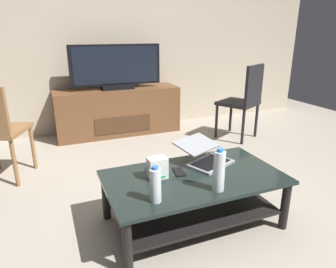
{
  "coord_description": "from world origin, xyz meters",
  "views": [
    {
      "loc": [
        -0.91,
        -1.79,
        1.34
      ],
      "look_at": [
        -0.01,
        0.4,
        0.53
      ],
      "focal_mm": 32.29,
      "sensor_mm": 36.0,
      "label": 1
    }
  ],
  "objects_px": {
    "television": "(116,68)",
    "laptop": "(205,155)",
    "media_cabinet": "(118,111)",
    "water_bottle_near": "(155,185)",
    "coffee_table": "(193,190)",
    "cell_phone": "(179,172)",
    "tv_remote": "(152,164)",
    "dining_chair": "(244,98)",
    "router_box": "(157,168)",
    "water_bottle_far": "(219,171)"
  },
  "relations": [
    {
      "from": "dining_chair",
      "to": "laptop",
      "type": "bearing_deg",
      "value": -135.21
    },
    {
      "from": "coffee_table",
      "to": "media_cabinet",
      "type": "xyz_separation_m",
      "value": [
        0.0,
        2.26,
        0.04
      ]
    },
    {
      "from": "television",
      "to": "cell_phone",
      "type": "relative_size",
      "value": 8.45
    },
    {
      "from": "dining_chair",
      "to": "water_bottle_far",
      "type": "distance_m",
      "value": 2.16
    },
    {
      "from": "water_bottle_far",
      "to": "media_cabinet",
      "type": "bearing_deg",
      "value": 91.09
    },
    {
      "from": "television",
      "to": "tv_remote",
      "type": "bearing_deg",
      "value": -96.34
    },
    {
      "from": "laptop",
      "to": "water_bottle_far",
      "type": "bearing_deg",
      "value": -107.56
    },
    {
      "from": "media_cabinet",
      "to": "laptop",
      "type": "xyz_separation_m",
      "value": [
        0.18,
        -2.09,
        0.13
      ]
    },
    {
      "from": "laptop",
      "to": "tv_remote",
      "type": "relative_size",
      "value": 2.89
    },
    {
      "from": "dining_chair",
      "to": "router_box",
      "type": "distance_m",
      "value": 2.16
    },
    {
      "from": "water_bottle_near",
      "to": "tv_remote",
      "type": "xyz_separation_m",
      "value": [
        0.15,
        0.48,
        -0.1
      ]
    },
    {
      "from": "laptop",
      "to": "router_box",
      "type": "bearing_deg",
      "value": -166.34
    },
    {
      "from": "television",
      "to": "tv_remote",
      "type": "distance_m",
      "value": 2.04
    },
    {
      "from": "dining_chair",
      "to": "television",
      "type": "bearing_deg",
      "value": 150.32
    },
    {
      "from": "cell_phone",
      "to": "coffee_table",
      "type": "bearing_deg",
      "value": -38.49
    },
    {
      "from": "media_cabinet",
      "to": "tv_remote",
      "type": "height_order",
      "value": "media_cabinet"
    },
    {
      "from": "dining_chair",
      "to": "tv_remote",
      "type": "bearing_deg",
      "value": -145.17
    },
    {
      "from": "television",
      "to": "media_cabinet",
      "type": "bearing_deg",
      "value": 90.0
    },
    {
      "from": "coffee_table",
      "to": "tv_remote",
      "type": "bearing_deg",
      "value": 128.74
    },
    {
      "from": "router_box",
      "to": "water_bottle_near",
      "type": "height_order",
      "value": "water_bottle_near"
    },
    {
      "from": "television",
      "to": "water_bottle_far",
      "type": "xyz_separation_m",
      "value": [
        0.05,
        -2.47,
        -0.38
      ]
    },
    {
      "from": "laptop",
      "to": "tv_remote",
      "type": "distance_m",
      "value": 0.41
    },
    {
      "from": "media_cabinet",
      "to": "router_box",
      "type": "bearing_deg",
      "value": -96.45
    },
    {
      "from": "television",
      "to": "laptop",
      "type": "distance_m",
      "value": 2.12
    },
    {
      "from": "coffee_table",
      "to": "router_box",
      "type": "distance_m",
      "value": 0.32
    },
    {
      "from": "television",
      "to": "laptop",
      "type": "xyz_separation_m",
      "value": [
        0.18,
        -2.06,
        -0.45
      ]
    },
    {
      "from": "water_bottle_far",
      "to": "cell_phone",
      "type": "bearing_deg",
      "value": 111.12
    },
    {
      "from": "dining_chair",
      "to": "tv_remote",
      "type": "height_order",
      "value": "dining_chair"
    },
    {
      "from": "television",
      "to": "dining_chair",
      "type": "distance_m",
      "value": 1.69
    },
    {
      "from": "laptop",
      "to": "cell_phone",
      "type": "relative_size",
      "value": 3.31
    },
    {
      "from": "coffee_table",
      "to": "water_bottle_near",
      "type": "xyz_separation_m",
      "value": [
        -0.36,
        -0.21,
        0.22
      ]
    },
    {
      "from": "television",
      "to": "laptop",
      "type": "height_order",
      "value": "television"
    },
    {
      "from": "media_cabinet",
      "to": "tv_remote",
      "type": "bearing_deg",
      "value": -96.27
    },
    {
      "from": "television",
      "to": "water_bottle_near",
      "type": "distance_m",
      "value": 2.51
    },
    {
      "from": "router_box",
      "to": "water_bottle_near",
      "type": "distance_m",
      "value": 0.31
    },
    {
      "from": "dining_chair",
      "to": "laptop",
      "type": "relative_size",
      "value": 2.08
    },
    {
      "from": "coffee_table",
      "to": "tv_remote",
      "type": "relative_size",
      "value": 7.72
    },
    {
      "from": "water_bottle_near",
      "to": "laptop",
      "type": "bearing_deg",
      "value": 35.41
    },
    {
      "from": "media_cabinet",
      "to": "dining_chair",
      "type": "xyz_separation_m",
      "value": [
        1.43,
        -0.84,
        0.23
      ]
    },
    {
      "from": "water_bottle_near",
      "to": "water_bottle_far",
      "type": "xyz_separation_m",
      "value": [
        0.41,
        -0.02,
        0.03
      ]
    },
    {
      "from": "media_cabinet",
      "to": "water_bottle_near",
      "type": "bearing_deg",
      "value": -98.41
    },
    {
      "from": "router_box",
      "to": "water_bottle_far",
      "type": "distance_m",
      "value": 0.43
    },
    {
      "from": "dining_chair",
      "to": "water_bottle_near",
      "type": "height_order",
      "value": "dining_chair"
    },
    {
      "from": "laptop",
      "to": "router_box",
      "type": "height_order",
      "value": "laptop"
    },
    {
      "from": "water_bottle_near",
      "to": "tv_remote",
      "type": "height_order",
      "value": "water_bottle_near"
    },
    {
      "from": "television",
      "to": "cell_phone",
      "type": "distance_m",
      "value": 2.21
    },
    {
      "from": "cell_phone",
      "to": "media_cabinet",
      "type": "bearing_deg",
      "value": 98.09
    },
    {
      "from": "water_bottle_near",
      "to": "water_bottle_far",
      "type": "distance_m",
      "value": 0.41
    },
    {
      "from": "router_box",
      "to": "cell_phone",
      "type": "xyz_separation_m",
      "value": [
        0.17,
        0.02,
        -0.07
      ]
    },
    {
      "from": "media_cabinet",
      "to": "television",
      "type": "height_order",
      "value": "television"
    }
  ]
}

